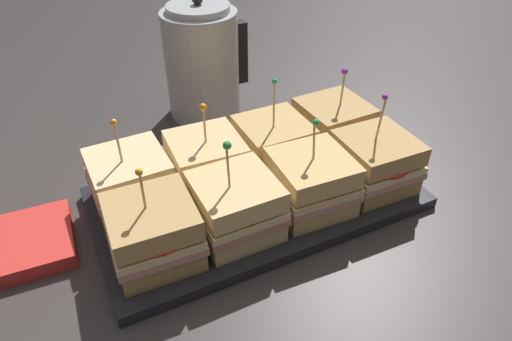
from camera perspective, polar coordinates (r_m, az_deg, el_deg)
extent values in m
plane|color=#383333|center=(0.73, 0.00, -3.95)|extent=(6.00, 6.00, 0.00)
cube|color=#232328|center=(0.72, 0.00, -3.65)|extent=(0.49, 0.27, 0.01)
cube|color=#232328|center=(0.72, 0.00, -3.10)|extent=(0.49, 0.27, 0.01)
cube|color=tan|center=(0.62, -12.38, -9.31)|extent=(0.11, 0.11, 0.03)
cube|color=tan|center=(0.61, -12.63, -7.96)|extent=(0.12, 0.12, 0.01)
cube|color=beige|center=(0.60, -12.76, -7.27)|extent=(0.11, 0.11, 0.01)
cylinder|color=red|center=(0.58, -12.34, -7.97)|extent=(0.07, 0.07, 0.00)
cube|color=tan|center=(0.59, -13.07, -5.60)|extent=(0.11, 0.11, 0.03)
cylinder|color=tan|center=(0.56, -13.93, -2.82)|extent=(0.00, 0.01, 0.07)
sphere|color=orange|center=(0.54, -14.42, -0.19)|extent=(0.01, 0.01, 0.01)
cube|color=#DBB77A|center=(0.65, -2.50, -6.34)|extent=(0.11, 0.11, 0.03)
cube|color=tan|center=(0.63, -2.55, -4.97)|extent=(0.11, 0.11, 0.01)
cube|color=beige|center=(0.63, -2.57, -4.27)|extent=(0.11, 0.11, 0.01)
cylinder|color=red|center=(0.61, -1.86, -4.84)|extent=(0.07, 0.07, 0.00)
cube|color=#E8C281|center=(0.61, -2.63, -2.59)|extent=(0.11, 0.11, 0.03)
cylinder|color=tan|center=(0.58, -3.49, 0.19)|extent=(0.00, 0.01, 0.07)
sphere|color=green|center=(0.56, -3.63, 3.14)|extent=(0.01, 0.01, 0.01)
cube|color=tan|center=(0.69, 6.73, -3.28)|extent=(0.11, 0.11, 0.03)
cube|color=tan|center=(0.68, 6.85, -1.93)|extent=(0.12, 0.12, 0.01)
cube|color=beige|center=(0.67, 6.91, -1.25)|extent=(0.12, 0.12, 0.01)
cylinder|color=red|center=(0.65, 7.82, -1.70)|extent=(0.07, 0.07, 0.00)
cube|color=#E0B771|center=(0.66, 7.06, 0.38)|extent=(0.11, 0.11, 0.03)
cylinder|color=tan|center=(0.64, 7.25, 3.43)|extent=(0.00, 0.01, 0.07)
sphere|color=green|center=(0.62, 7.48, 5.96)|extent=(0.01, 0.01, 0.01)
cube|color=tan|center=(0.75, 14.33, -0.69)|extent=(0.11, 0.11, 0.03)
cube|color=tan|center=(0.74, 14.57, 0.60)|extent=(0.12, 0.12, 0.01)
cube|color=beige|center=(0.73, 14.69, 1.24)|extent=(0.11, 0.11, 0.01)
cylinder|color=red|center=(0.72, 15.69, 0.88)|extent=(0.08, 0.08, 0.00)
cube|color=tan|center=(0.72, 14.98, 2.79)|extent=(0.11, 0.11, 0.03)
cylinder|color=tan|center=(0.69, 15.27, 5.95)|extent=(0.00, 0.01, 0.08)
sphere|color=purple|center=(0.67, 15.80, 8.83)|extent=(0.01, 0.01, 0.01)
cube|color=beige|center=(0.71, -15.02, -3.06)|extent=(0.11, 0.11, 0.03)
cube|color=#B26B60|center=(0.70, -15.29, -1.75)|extent=(0.12, 0.12, 0.01)
cube|color=beige|center=(0.69, -15.42, -1.09)|extent=(0.11, 0.11, 0.01)
cylinder|color=red|center=(0.67, -15.14, -1.53)|extent=(0.06, 0.06, 0.00)
cube|color=beige|center=(0.68, -15.74, 0.49)|extent=(0.11, 0.11, 0.03)
cylinder|color=tan|center=(0.65, -16.80, 3.07)|extent=(0.00, 0.00, 0.07)
sphere|color=orange|center=(0.63, -17.37, 5.78)|extent=(0.01, 0.01, 0.01)
cube|color=#DBB77A|center=(0.73, -6.10, -0.53)|extent=(0.11, 0.11, 0.03)
cube|color=tan|center=(0.72, -6.20, 0.78)|extent=(0.12, 0.12, 0.01)
cube|color=beige|center=(0.71, -6.25, 1.45)|extent=(0.12, 0.12, 0.01)
cube|color=#E8C281|center=(0.70, -6.36, 2.76)|extent=(0.11, 0.11, 0.03)
cylinder|color=tan|center=(0.68, -6.43, 5.42)|extent=(0.00, 0.00, 0.07)
sphere|color=orange|center=(0.66, -6.63, 7.89)|extent=(0.01, 0.01, 0.01)
cube|color=tan|center=(0.77, 2.12, 1.72)|extent=(0.11, 0.11, 0.03)
cube|color=tan|center=(0.76, 2.15, 3.00)|extent=(0.11, 0.11, 0.01)
cube|color=beige|center=(0.75, 2.17, 3.65)|extent=(0.11, 0.11, 0.01)
cube|color=tan|center=(0.74, 2.20, 4.93)|extent=(0.11, 0.11, 0.03)
cylinder|color=tan|center=(0.71, 2.24, 7.90)|extent=(0.00, 0.00, 0.09)
sphere|color=green|center=(0.69, 2.33, 11.08)|extent=(0.01, 0.01, 0.01)
cube|color=tan|center=(0.82, 9.39, 3.89)|extent=(0.11, 0.11, 0.03)
cube|color=tan|center=(0.81, 9.53, 5.12)|extent=(0.12, 0.12, 0.01)
cube|color=beige|center=(0.81, 9.61, 5.74)|extent=(0.11, 0.11, 0.01)
cylinder|color=red|center=(0.79, 10.41, 5.51)|extent=(0.07, 0.07, 0.00)
cube|color=tan|center=(0.80, 9.78, 7.20)|extent=(0.11, 0.11, 0.03)
cylinder|color=tan|center=(0.77, 10.72, 9.72)|extent=(0.00, 0.01, 0.07)
sphere|color=purple|center=(0.76, 11.02, 12.07)|extent=(0.01, 0.01, 0.01)
cylinder|color=#B7BABF|center=(0.93, -6.74, 13.00)|extent=(0.14, 0.14, 0.21)
cylinder|color=#B7BABF|center=(0.89, -7.27, 19.51)|extent=(0.12, 0.12, 0.01)
cube|color=black|center=(0.95, -1.90, 14.56)|extent=(0.02, 0.02, 0.13)
cube|color=red|center=(0.72, -26.82, -8.15)|extent=(0.13, 0.13, 0.02)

